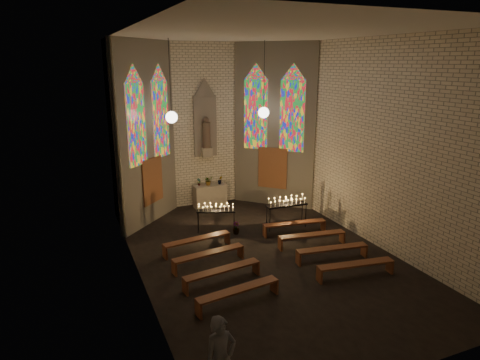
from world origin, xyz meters
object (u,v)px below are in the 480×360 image
at_px(votive_stand_left, 216,209).
at_px(visitor, 221,359).
at_px(votive_stand_right, 287,203).
at_px(altar, 210,196).
at_px(aisle_flower_pot, 236,228).

xyz_separation_m(votive_stand_left, visitor, (-2.73, -7.84, -0.03)).
bearing_deg(votive_stand_left, votive_stand_right, 6.47).
xyz_separation_m(altar, visitor, (-3.45, -10.64, 0.37)).
bearing_deg(aisle_flower_pot, votive_stand_right, -5.84).
distance_m(votive_stand_left, votive_stand_right, 2.71).
height_order(altar, votive_stand_left, votive_stand_left).
bearing_deg(votive_stand_right, aisle_flower_pot, 177.26).
xyz_separation_m(aisle_flower_pot, votive_stand_left, (-0.61, 0.48, 0.67)).
bearing_deg(aisle_flower_pot, altar, 87.99).
relative_size(aisle_flower_pot, votive_stand_right, 0.28).
xyz_separation_m(aisle_flower_pot, votive_stand_right, (2.00, -0.21, 0.79)).
xyz_separation_m(votive_stand_left, votive_stand_right, (2.62, -0.68, 0.11)).
relative_size(aisle_flower_pot, votive_stand_left, 0.32).
xyz_separation_m(altar, aisle_flower_pot, (-0.12, -3.28, -0.27)).
bearing_deg(altar, visitor, -107.97).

